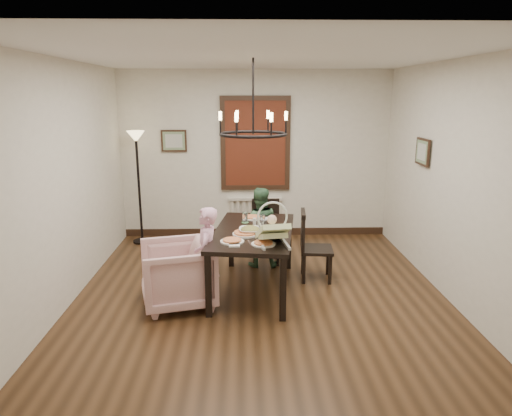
{
  "coord_description": "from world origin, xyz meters",
  "views": [
    {
      "loc": [
        -0.2,
        -5.16,
        2.41
      ],
      "look_at": [
        -0.05,
        0.25,
        1.05
      ],
      "focal_mm": 32.0,
      "sensor_mm": 36.0,
      "label": 1
    }
  ],
  "objects_px": {
    "armchair": "(178,274)",
    "baby_bouncer": "(273,230)",
    "seated_man": "(259,234)",
    "dining_table": "(253,237)",
    "elderly_woman": "(207,264)",
    "chair_far": "(266,232)",
    "chair_right": "(317,245)",
    "drinking_glass": "(262,226)",
    "floor_lamp": "(139,189)"
  },
  "relations": [
    {
      "from": "armchair",
      "to": "baby_bouncer",
      "type": "distance_m",
      "value": 1.24
    },
    {
      "from": "baby_bouncer",
      "to": "seated_man",
      "type": "bearing_deg",
      "value": 85.5
    },
    {
      "from": "dining_table",
      "to": "elderly_woman",
      "type": "xyz_separation_m",
      "value": [
        -0.55,
        -0.37,
        -0.21
      ]
    },
    {
      "from": "chair_far",
      "to": "chair_right",
      "type": "bearing_deg",
      "value": -45.88
    },
    {
      "from": "baby_bouncer",
      "to": "chair_far",
      "type": "bearing_deg",
      "value": 81.17
    },
    {
      "from": "chair_right",
      "to": "baby_bouncer",
      "type": "bearing_deg",
      "value": 148.06
    },
    {
      "from": "dining_table",
      "to": "seated_man",
      "type": "bearing_deg",
      "value": 90.91
    },
    {
      "from": "elderly_woman",
      "to": "chair_far",
      "type": "bearing_deg",
      "value": 155.04
    },
    {
      "from": "chair_far",
      "to": "chair_right",
      "type": "relative_size",
      "value": 0.98
    },
    {
      "from": "armchair",
      "to": "drinking_glass",
      "type": "height_order",
      "value": "drinking_glass"
    },
    {
      "from": "dining_table",
      "to": "seated_man",
      "type": "height_order",
      "value": "seated_man"
    },
    {
      "from": "dining_table",
      "to": "floor_lamp",
      "type": "relative_size",
      "value": 0.99
    },
    {
      "from": "dining_table",
      "to": "elderly_woman",
      "type": "height_order",
      "value": "elderly_woman"
    },
    {
      "from": "elderly_woman",
      "to": "seated_man",
      "type": "distance_m",
      "value": 1.37
    },
    {
      "from": "chair_right",
      "to": "seated_man",
      "type": "xyz_separation_m",
      "value": [
        -0.74,
        0.52,
        0.0
      ]
    },
    {
      "from": "chair_right",
      "to": "elderly_woman",
      "type": "xyz_separation_m",
      "value": [
        -1.39,
        -0.68,
        0.01
      ]
    },
    {
      "from": "armchair",
      "to": "seated_man",
      "type": "relative_size",
      "value": 0.87
    },
    {
      "from": "baby_bouncer",
      "to": "chair_right",
      "type": "bearing_deg",
      "value": 44.09
    },
    {
      "from": "dining_table",
      "to": "baby_bouncer",
      "type": "height_order",
      "value": "baby_bouncer"
    },
    {
      "from": "elderly_woman",
      "to": "seated_man",
      "type": "xyz_separation_m",
      "value": [
        0.65,
        1.2,
        -0.01
      ]
    },
    {
      "from": "baby_bouncer",
      "to": "floor_lamp",
      "type": "bearing_deg",
      "value": 120.38
    },
    {
      "from": "chair_far",
      "to": "elderly_woman",
      "type": "distance_m",
      "value": 1.54
    },
    {
      "from": "dining_table",
      "to": "drinking_glass",
      "type": "xyz_separation_m",
      "value": [
        0.1,
        -0.07,
        0.16
      ]
    },
    {
      "from": "chair_right",
      "to": "baby_bouncer",
      "type": "distance_m",
      "value": 1.16
    },
    {
      "from": "drinking_glass",
      "to": "floor_lamp",
      "type": "relative_size",
      "value": 0.08
    },
    {
      "from": "drinking_glass",
      "to": "floor_lamp",
      "type": "xyz_separation_m",
      "value": [
        -1.91,
        2.02,
        0.05
      ]
    },
    {
      "from": "drinking_glass",
      "to": "elderly_woman",
      "type": "bearing_deg",
      "value": -155.47
    },
    {
      "from": "chair_far",
      "to": "drinking_glass",
      "type": "xyz_separation_m",
      "value": [
        -0.11,
        -1.04,
        0.39
      ]
    },
    {
      "from": "baby_bouncer",
      "to": "floor_lamp",
      "type": "distance_m",
      "value": 3.2
    },
    {
      "from": "baby_bouncer",
      "to": "drinking_glass",
      "type": "xyz_separation_m",
      "value": [
        -0.1,
        0.46,
        -0.09
      ]
    },
    {
      "from": "armchair",
      "to": "baby_bouncer",
      "type": "height_order",
      "value": "baby_bouncer"
    },
    {
      "from": "chair_far",
      "to": "floor_lamp",
      "type": "relative_size",
      "value": 0.51
    },
    {
      "from": "elderly_woman",
      "to": "baby_bouncer",
      "type": "distance_m",
      "value": 0.9
    },
    {
      "from": "chair_far",
      "to": "chair_right",
      "type": "height_order",
      "value": "chair_right"
    },
    {
      "from": "dining_table",
      "to": "elderly_woman",
      "type": "distance_m",
      "value": 0.7
    },
    {
      "from": "chair_right",
      "to": "elderly_woman",
      "type": "distance_m",
      "value": 1.55
    },
    {
      "from": "elderly_woman",
      "to": "dining_table",
      "type": "bearing_deg",
      "value": 128.2
    },
    {
      "from": "chair_far",
      "to": "elderly_woman",
      "type": "bearing_deg",
      "value": -119.45
    },
    {
      "from": "elderly_woman",
      "to": "baby_bouncer",
      "type": "xyz_separation_m",
      "value": [
        0.75,
        -0.16,
        0.46
      ]
    },
    {
      "from": "elderly_woman",
      "to": "floor_lamp",
      "type": "xyz_separation_m",
      "value": [
        -1.26,
        2.32,
        0.42
      ]
    },
    {
      "from": "drinking_glass",
      "to": "floor_lamp",
      "type": "height_order",
      "value": "floor_lamp"
    },
    {
      "from": "chair_right",
      "to": "floor_lamp",
      "type": "xyz_separation_m",
      "value": [
        -2.66,
        1.64,
        0.43
      ]
    },
    {
      "from": "dining_table",
      "to": "seated_man",
      "type": "relative_size",
      "value": 1.88
    },
    {
      "from": "chair_right",
      "to": "baby_bouncer",
      "type": "xyz_separation_m",
      "value": [
        -0.64,
        -0.84,
        0.48
      ]
    },
    {
      "from": "dining_table",
      "to": "chair_right",
      "type": "height_order",
      "value": "chair_right"
    },
    {
      "from": "armchair",
      "to": "seated_man",
      "type": "bearing_deg",
      "value": 127.03
    },
    {
      "from": "floor_lamp",
      "to": "elderly_woman",
      "type": "bearing_deg",
      "value": -61.44
    },
    {
      "from": "chair_right",
      "to": "drinking_glass",
      "type": "bearing_deg",
      "value": 122.66
    },
    {
      "from": "armchair",
      "to": "floor_lamp",
      "type": "relative_size",
      "value": 0.46
    },
    {
      "from": "chair_far",
      "to": "baby_bouncer",
      "type": "height_order",
      "value": "baby_bouncer"
    }
  ]
}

